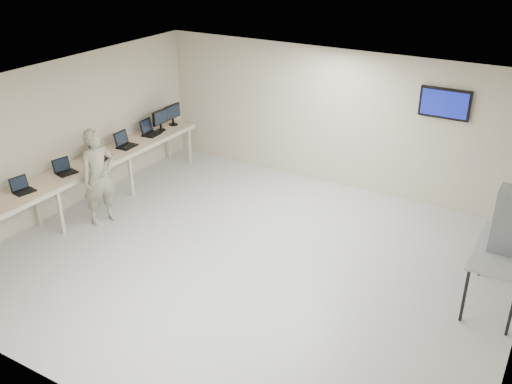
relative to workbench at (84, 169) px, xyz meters
The scene contains 12 objects.
room 3.67m from the workbench, ahead, with size 8.01×7.01×2.81m.
workbench is the anchor object (origin of this frame).
laptop_1 1.32m from the workbench, 92.41° to the right, with size 0.32×0.36×0.26m.
laptop_2 0.43m from the workbench, 95.90° to the right, with size 0.35×0.39×0.27m.
laptop_3 0.47m from the workbench, 94.30° to the left, with size 0.44×0.46×0.30m.
laptop_4 1.16m from the workbench, 91.14° to the left, with size 0.34×0.40×0.30m.
laptop_5 1.97m from the workbench, 91.79° to the left, with size 0.37×0.43×0.31m.
monitor_near 2.30m from the workbench, 90.28° to the left, with size 0.20×0.45×0.45m.
monitor_far 2.73m from the workbench, 90.24° to the left, with size 0.21×0.47×0.46m.
soldier 0.62m from the workbench, 18.73° to the right, with size 0.65×0.42×1.77m, color slate.
side_table 7.23m from the workbench, ahead, with size 0.70×1.50×0.90m.
storage_bins 7.23m from the workbench, ahead, with size 0.34×0.38×0.90m.
Camera 1 is at (4.08, -6.74, 5.00)m, focal length 40.00 mm.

